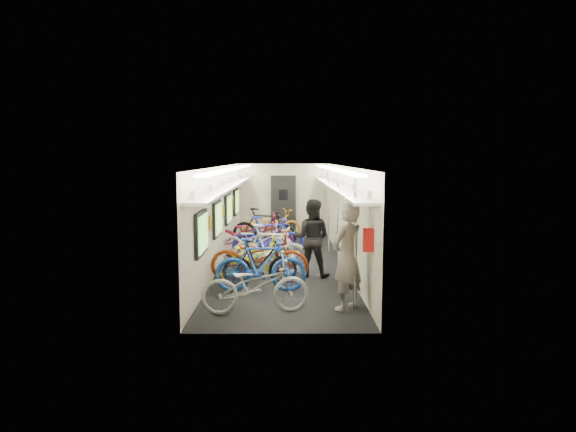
{
  "coord_description": "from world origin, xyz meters",
  "views": [
    {
      "loc": [
        0.07,
        -12.4,
        2.62
      ],
      "look_at": [
        0.13,
        0.37,
        1.15
      ],
      "focal_mm": 32.0,
      "sensor_mm": 36.0,
      "label": 1
    }
  ],
  "objects_px": {
    "bicycle_0": "(256,286)",
    "bicycle_1": "(261,265)",
    "passenger_near": "(347,257)",
    "backpack": "(371,240)",
    "passenger_mid": "(312,238)"
  },
  "relations": [
    {
      "from": "bicycle_1",
      "to": "backpack",
      "type": "relative_size",
      "value": 4.68
    },
    {
      "from": "bicycle_0",
      "to": "bicycle_1",
      "type": "relative_size",
      "value": 1.02
    },
    {
      "from": "bicycle_0",
      "to": "backpack",
      "type": "relative_size",
      "value": 4.77
    },
    {
      "from": "bicycle_1",
      "to": "passenger_near",
      "type": "bearing_deg",
      "value": -127.89
    },
    {
      "from": "bicycle_0",
      "to": "passenger_near",
      "type": "height_order",
      "value": "passenger_near"
    },
    {
      "from": "bicycle_1",
      "to": "passenger_near",
      "type": "xyz_separation_m",
      "value": [
        1.54,
        -1.14,
        0.39
      ]
    },
    {
      "from": "bicycle_0",
      "to": "passenger_near",
      "type": "distance_m",
      "value": 1.64
    },
    {
      "from": "bicycle_0",
      "to": "backpack",
      "type": "height_order",
      "value": "backpack"
    },
    {
      "from": "passenger_near",
      "to": "backpack",
      "type": "distance_m",
      "value": 0.64
    },
    {
      "from": "bicycle_0",
      "to": "bicycle_1",
      "type": "height_order",
      "value": "bicycle_1"
    },
    {
      "from": "backpack",
      "to": "passenger_mid",
      "type": "bearing_deg",
      "value": 116.82
    },
    {
      "from": "bicycle_1",
      "to": "passenger_mid",
      "type": "xyz_separation_m",
      "value": [
        1.06,
        1.35,
        0.32
      ]
    },
    {
      "from": "passenger_near",
      "to": "passenger_mid",
      "type": "distance_m",
      "value": 2.54
    },
    {
      "from": "passenger_near",
      "to": "bicycle_0",
      "type": "bearing_deg",
      "value": -34.67
    },
    {
      "from": "bicycle_1",
      "to": "backpack",
      "type": "xyz_separation_m",
      "value": [
        1.87,
        -1.55,
        0.75
      ]
    }
  ]
}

